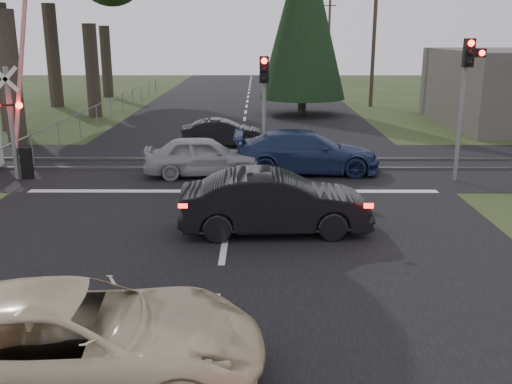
{
  "coord_description": "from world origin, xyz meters",
  "views": [
    {
      "loc": [
        0.79,
        -9.24,
        4.86
      ],
      "look_at": [
        0.75,
        3.49,
        1.3
      ],
      "focal_mm": 40.0,
      "sensor_mm": 36.0,
      "label": 1
    }
  ],
  "objects_px": {
    "dark_hatchback": "(275,203)",
    "utility_pole_far": "(329,34)",
    "traffic_signal_center": "(264,94)",
    "dark_car_far": "(223,133)",
    "silver_car": "(203,156)",
    "utility_pole_mid": "(374,35)",
    "cream_coupe": "(71,341)",
    "blue_sedan": "(306,152)",
    "traffic_signal_right": "(467,83)",
    "crossing_signal": "(18,120)"
  },
  "relations": [
    {
      "from": "dark_hatchback",
      "to": "utility_pole_far",
      "type": "bearing_deg",
      "value": -11.3
    },
    {
      "from": "traffic_signal_center",
      "to": "dark_car_far",
      "type": "xyz_separation_m",
      "value": [
        -1.77,
        5.0,
        -2.21
      ]
    },
    {
      "from": "utility_pole_far",
      "to": "dark_car_far",
      "type": "xyz_separation_m",
      "value": [
        -9.27,
        -39.32,
        -4.13
      ]
    },
    {
      "from": "traffic_signal_center",
      "to": "silver_car",
      "type": "relative_size",
      "value": 1.0
    },
    {
      "from": "silver_car",
      "to": "dark_car_far",
      "type": "bearing_deg",
      "value": -9.26
    },
    {
      "from": "utility_pole_mid",
      "to": "cream_coupe",
      "type": "relative_size",
      "value": 1.67
    },
    {
      "from": "cream_coupe",
      "to": "blue_sedan",
      "type": "bearing_deg",
      "value": -23.76
    },
    {
      "from": "cream_coupe",
      "to": "blue_sedan",
      "type": "height_order",
      "value": "blue_sedan"
    },
    {
      "from": "utility_pole_far",
      "to": "blue_sedan",
      "type": "xyz_separation_m",
      "value": [
        -5.97,
        -44.22,
        -3.97
      ]
    },
    {
      "from": "traffic_signal_right",
      "to": "utility_pole_far",
      "type": "height_order",
      "value": "utility_pole_far"
    },
    {
      "from": "crossing_signal",
      "to": "traffic_signal_center",
      "type": "distance_m",
      "value": 8.36
    },
    {
      "from": "utility_pole_far",
      "to": "cream_coupe",
      "type": "distance_m",
      "value": 58.28
    },
    {
      "from": "dark_hatchback",
      "to": "crossing_signal",
      "type": "bearing_deg",
      "value": 54.39
    },
    {
      "from": "crossing_signal",
      "to": "cream_coupe",
      "type": "relative_size",
      "value": 1.29
    },
    {
      "from": "traffic_signal_center",
      "to": "utility_pole_mid",
      "type": "height_order",
      "value": "utility_pole_mid"
    },
    {
      "from": "cream_coupe",
      "to": "dark_hatchback",
      "type": "distance_m",
      "value": 7.25
    },
    {
      "from": "utility_pole_far",
      "to": "dark_car_far",
      "type": "bearing_deg",
      "value": -103.26
    },
    {
      "from": "silver_car",
      "to": "blue_sedan",
      "type": "bearing_deg",
      "value": -88.06
    },
    {
      "from": "crossing_signal",
      "to": "traffic_signal_center",
      "type": "xyz_separation_m",
      "value": [
        8.27,
        0.89,
        0.75
      ]
    },
    {
      "from": "silver_car",
      "to": "traffic_signal_center",
      "type": "bearing_deg",
      "value": -85.52
    },
    {
      "from": "traffic_signal_center",
      "to": "silver_car",
      "type": "height_order",
      "value": "traffic_signal_center"
    },
    {
      "from": "silver_car",
      "to": "blue_sedan",
      "type": "xyz_separation_m",
      "value": [
        3.65,
        0.47,
        0.05
      ]
    },
    {
      "from": "traffic_signal_right",
      "to": "utility_pole_mid",
      "type": "distance_m",
      "value": 20.6
    },
    {
      "from": "traffic_signal_right",
      "to": "utility_pole_far",
      "type": "relative_size",
      "value": 0.52
    },
    {
      "from": "traffic_signal_center",
      "to": "cream_coupe",
      "type": "bearing_deg",
      "value": -102.21
    },
    {
      "from": "utility_pole_mid",
      "to": "dark_hatchback",
      "type": "bearing_deg",
      "value": -105.88
    },
    {
      "from": "crossing_signal",
      "to": "dark_hatchback",
      "type": "xyz_separation_m",
      "value": [
        8.48,
        -5.41,
        -1.28
      ]
    },
    {
      "from": "crossing_signal",
      "to": "dark_hatchback",
      "type": "height_order",
      "value": "crossing_signal"
    },
    {
      "from": "dark_hatchback",
      "to": "blue_sedan",
      "type": "height_order",
      "value": "dark_hatchback"
    },
    {
      "from": "utility_pole_mid",
      "to": "dark_hatchback",
      "type": "height_order",
      "value": "utility_pole_mid"
    },
    {
      "from": "traffic_signal_right",
      "to": "utility_pole_mid",
      "type": "relative_size",
      "value": 0.52
    },
    {
      "from": "crossing_signal",
      "to": "dark_hatchback",
      "type": "bearing_deg",
      "value": -32.5
    },
    {
      "from": "traffic_signal_right",
      "to": "utility_pole_far",
      "type": "distance_m",
      "value": 45.56
    },
    {
      "from": "utility_pole_mid",
      "to": "blue_sedan",
      "type": "xyz_separation_m",
      "value": [
        -5.97,
        -19.22,
        -3.97
      ]
    },
    {
      "from": "utility_pole_far",
      "to": "blue_sedan",
      "type": "height_order",
      "value": "utility_pole_far"
    },
    {
      "from": "crossing_signal",
      "to": "traffic_signal_right",
      "type": "relative_size",
      "value": 1.48
    },
    {
      "from": "traffic_signal_center",
      "to": "blue_sedan",
      "type": "bearing_deg",
      "value": 3.82
    },
    {
      "from": "traffic_signal_right",
      "to": "silver_car",
      "type": "bearing_deg",
      "value": 174.53
    },
    {
      "from": "crossing_signal",
      "to": "dark_hatchback",
      "type": "distance_m",
      "value": 10.14
    },
    {
      "from": "blue_sedan",
      "to": "dark_car_far",
      "type": "relative_size",
      "value": 1.43
    },
    {
      "from": "utility_pole_far",
      "to": "silver_car",
      "type": "bearing_deg",
      "value": -102.15
    },
    {
      "from": "utility_pole_mid",
      "to": "dark_hatchback",
      "type": "xyz_separation_m",
      "value": [
        -7.29,
        -25.62,
        -3.95
      ]
    },
    {
      "from": "traffic_signal_right",
      "to": "dark_car_far",
      "type": "distance_m",
      "value": 10.72
    },
    {
      "from": "blue_sedan",
      "to": "dark_car_far",
      "type": "height_order",
      "value": "blue_sedan"
    },
    {
      "from": "cream_coupe",
      "to": "silver_car",
      "type": "distance_m",
      "value": 12.55
    },
    {
      "from": "crossing_signal",
      "to": "cream_coupe",
      "type": "xyz_separation_m",
      "value": [
        5.48,
        -12.01,
        -1.31
      ]
    },
    {
      "from": "blue_sedan",
      "to": "crossing_signal",
      "type": "bearing_deg",
      "value": 96.25
    },
    {
      "from": "utility_pole_far",
      "to": "silver_car",
      "type": "relative_size",
      "value": 2.19
    },
    {
      "from": "dark_car_far",
      "to": "cream_coupe",
      "type": "bearing_deg",
      "value": 173.86
    },
    {
      "from": "dark_hatchback",
      "to": "blue_sedan",
      "type": "xyz_separation_m",
      "value": [
        1.32,
        6.4,
        -0.02
      ]
    }
  ]
}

